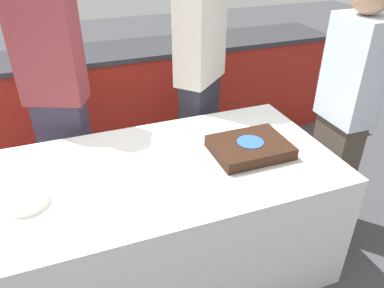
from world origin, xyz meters
TOP-DOWN VIEW (x-y plane):
  - ground_plane at (0.00, 0.00)m, footprint 14.00×14.00m
  - back_counter at (0.00, 1.55)m, footprint 4.40×0.58m
  - dining_table at (0.00, 0.00)m, footprint 2.15×0.96m
  - cake at (0.64, -0.04)m, footprint 0.45×0.36m
  - plate_stack at (-0.50, -0.08)m, footprint 0.19×0.19m
  - side_plate_near_cake at (0.61, 0.30)m, footprint 0.22×0.22m
  - person_cutting_cake at (0.64, 0.70)m, footprint 0.43×0.42m
  - person_seated_right at (1.29, 0.00)m, footprint 0.20×0.32m
  - person_standing_back at (-0.30, 0.70)m, footprint 0.41×0.33m

SIDE VIEW (x-z plane):
  - ground_plane at x=0.00m, z-range 0.00..0.00m
  - dining_table at x=0.00m, z-range 0.00..0.75m
  - back_counter at x=0.00m, z-range 0.00..0.92m
  - side_plate_near_cake at x=0.61m, z-range 0.75..0.75m
  - plate_stack at x=-0.50m, z-range 0.75..0.78m
  - cake at x=0.64m, z-range 0.75..0.82m
  - person_seated_right at x=1.29m, z-range 0.04..1.66m
  - person_cutting_cake at x=0.64m, z-range 0.04..1.78m
  - person_standing_back at x=-0.30m, z-range 0.05..1.78m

